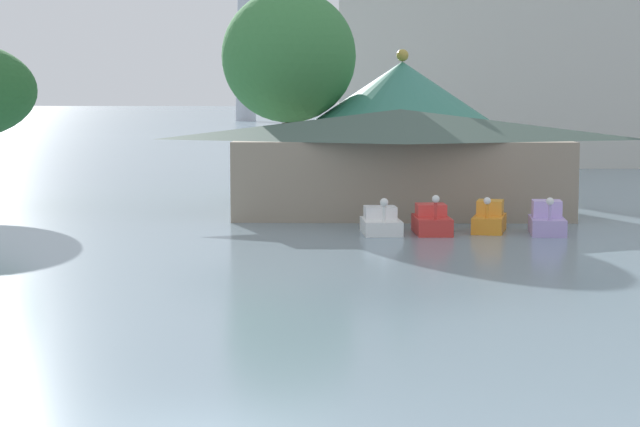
% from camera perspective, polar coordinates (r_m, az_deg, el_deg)
% --- Properties ---
extents(pedal_boat_white, '(1.81, 2.91, 1.63)m').
position_cam_1_polar(pedal_boat_white, '(47.32, 3.19, -0.48)').
color(pedal_boat_white, white).
rests_on(pedal_boat_white, ground).
extents(pedal_boat_red, '(1.61, 3.01, 1.76)m').
position_cam_1_polar(pedal_boat_red, '(47.50, 5.84, -0.42)').
color(pedal_boat_red, red).
rests_on(pedal_boat_red, ground).
extents(pedal_boat_orange, '(1.89, 3.11, 1.61)m').
position_cam_1_polar(pedal_boat_orange, '(48.50, 8.82, -0.29)').
color(pedal_boat_orange, orange).
rests_on(pedal_boat_orange, ground).
extents(pedal_boat_lavender, '(1.70, 2.92, 1.67)m').
position_cam_1_polar(pedal_boat_lavender, '(48.12, 11.75, -0.37)').
color(pedal_boat_lavender, '#B299D8').
rests_on(pedal_boat_lavender, ground).
extents(boathouse, '(17.53, 8.37, 5.29)m').
position_cam_1_polar(boathouse, '(54.64, 4.20, 2.80)').
color(boathouse, gray).
rests_on(boathouse, ground).
extents(green_roof_pavilion, '(10.20, 10.20, 8.62)m').
position_cam_1_polar(green_roof_pavilion, '(63.10, 4.29, 4.80)').
color(green_roof_pavilion, brown).
rests_on(green_roof_pavilion, ground).
extents(shoreline_tree_mid, '(7.58, 7.58, 11.95)m').
position_cam_1_polar(shoreline_tree_mid, '(62.30, -1.64, 8.17)').
color(shoreline_tree_mid, brown).
rests_on(shoreline_tree_mid, ground).
extents(background_building_block, '(36.81, 20.30, 21.83)m').
position_cam_1_polar(background_building_block, '(103.33, 11.20, 8.71)').
color(background_building_block, beige).
rests_on(background_building_block, ground).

